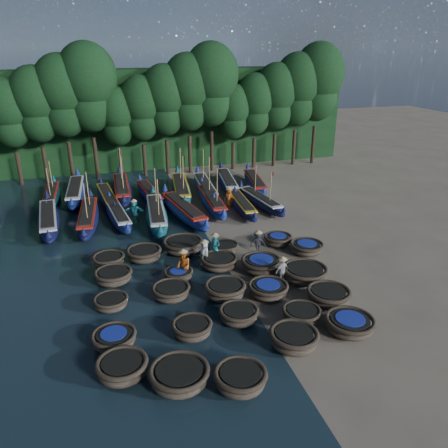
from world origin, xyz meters
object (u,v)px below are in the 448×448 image
object	(u,v)px
coracle_6	(192,328)
coracle_23	(224,248)
long_boat_17	(255,182)
coracle_19	(307,247)
coracle_16	(178,275)
long_boat_16	(227,182)
coracle_20	(109,260)
long_boat_6	(212,201)
fisherman_6	(229,197)
fisherman_5	(134,210)
long_boat_1	(49,220)
coracle_12	(225,290)
coracle_7	(239,314)
coracle_21	(144,254)
long_boat_5	(184,210)
long_boat_12	(122,189)
coracle_5	(114,338)
long_boat_15	(205,187)
long_boat_13	(150,193)
coracle_3	(294,339)
fisherman_1	(215,246)
coracle_4	(350,324)
coracle_9	(328,296)
fisherman_2	(183,265)
coracle_14	(305,273)
coracle_17	(219,262)
coracle_0	(122,368)
coracle_1	(179,376)
fisherman_0	(205,252)
long_boat_4	(156,214)
long_boat_9	(51,196)
fisherman_4	(282,270)
long_boat_2	(88,217)
coracle_11	(171,291)
fisherman_3	(258,242)
long_boat_7	(242,205)
long_boat_8	(260,201)
coracle_10	(111,302)
long_boat_3	(118,215)
coracle_22	(183,245)
coracle_15	(114,276)
long_boat_14	(181,189)
coracle_13	(268,289)

from	to	relation	value
coracle_6	coracle_23	xyz separation A→B (m)	(3.77, 7.75, -0.06)
long_boat_17	coracle_19	bearing A→B (deg)	-87.66
coracle_16	long_boat_16	size ratio (longest dim) A/B	0.23
coracle_20	long_boat_6	bearing A→B (deg)	44.07
coracle_23	fisherman_6	xyz separation A→B (m)	(2.77, 8.10, 0.48)
coracle_20	fisherman_5	distance (m)	7.32
long_boat_1	fisherman_6	bearing A→B (deg)	-2.75
coracle_12	coracle_7	bearing A→B (deg)	-89.49
coracle_21	long_boat_5	xyz separation A→B (m)	(3.70, 6.40, 0.14)
long_boat_6	long_boat_12	size ratio (longest dim) A/B	0.93
coracle_5	long_boat_15	xyz separation A→B (m)	(8.84, 19.32, 0.20)
long_boat_13	long_boat_1	bearing A→B (deg)	-158.41
coracle_3	fisherman_1	size ratio (longest dim) A/B	1.18
coracle_4	coracle_9	size ratio (longest dim) A/B	0.85
coracle_5	long_boat_6	xyz separation A→B (m)	(8.49, 15.72, 0.18)
fisherman_2	coracle_4	bearing A→B (deg)	27.35
coracle_14	coracle_17	xyz separation A→B (m)	(-4.14, 2.71, -0.03)
coracle_0	coracle_21	bearing A→B (deg)	78.52
coracle_4	long_boat_6	xyz separation A→B (m)	(-1.75, 17.70, 0.14)
long_boat_17	coracle_7	bearing A→B (deg)	-103.26
coracle_1	coracle_12	size ratio (longest dim) A/B	1.19
coracle_14	coracle_0	bearing A→B (deg)	-154.09
coracle_3	fisherman_0	size ratio (longest dim) A/B	1.29
long_boat_4	long_boat_6	xyz separation A→B (m)	(4.66, 1.76, -0.02)
long_boat_9	fisherman_4	xyz separation A→B (m)	(12.96, -18.07, 0.35)
long_boat_2	coracle_9	bearing A→B (deg)	-47.98
coracle_11	long_boat_1	xyz separation A→B (m)	(-6.74, 11.97, 0.16)
long_boat_17	fisherman_3	world-z (taller)	fisherman_3
long_boat_7	fisherman_1	world-z (taller)	fisherman_1
coracle_6	fisherman_2	world-z (taller)	fisherman_2
long_boat_2	long_boat_8	world-z (taller)	long_boat_2
long_boat_1	long_boat_2	distance (m)	2.73
coracle_23	long_boat_12	distance (m)	14.40
coracle_3	fisherman_5	distance (m)	17.63
long_boat_13	coracle_10	bearing A→B (deg)	-110.88
coracle_1	fisherman_6	distance (m)	20.19
fisherman_3	fisherman_6	bearing A→B (deg)	96.81
coracle_4	long_boat_3	xyz separation A→B (m)	(-9.14, 16.75, 0.07)
long_boat_1	long_boat_4	xyz separation A→B (m)	(7.55, -1.11, 0.02)
coracle_6	coracle_9	distance (m)	7.14
coracle_19	coracle_22	world-z (taller)	coracle_22
coracle_10	long_boat_13	distance (m)	16.75
coracle_11	fisherman_6	size ratio (longest dim) A/B	1.31
coracle_15	long_boat_16	xyz separation A→B (m)	(10.95, 14.96, 0.13)
long_boat_12	fisherman_1	bearing A→B (deg)	-71.16
long_boat_8	long_boat_6	bearing A→B (deg)	159.42
long_boat_6	fisherman_3	world-z (taller)	long_boat_6
long_boat_12	long_boat_14	size ratio (longest dim) A/B	1.00
long_boat_5	long_boat_17	xyz separation A→B (m)	(7.71, 5.46, -0.06)
coracle_13	fisherman_2	bearing A→B (deg)	142.71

